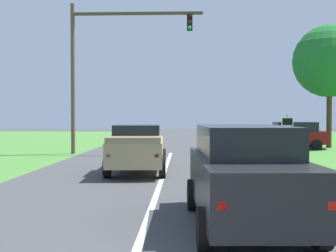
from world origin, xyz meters
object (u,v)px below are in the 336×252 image
at_px(keep_moving_sign, 287,131).
at_px(oak_tree_right, 330,61).
at_px(crossing_suv_far, 293,135).
at_px(traffic_light, 104,56).
at_px(pickup_truck_lead, 138,148).
at_px(red_suv_near, 245,173).

bearing_deg(keep_moving_sign, oak_tree_right, 59.52).
bearing_deg(crossing_suv_far, traffic_light, -160.66).
bearing_deg(keep_moving_sign, crossing_suv_far, 73.94).
height_order(traffic_light, oak_tree_right, traffic_light).
xyz_separation_m(pickup_truck_lead, keep_moving_sign, (7.12, 5.50, 0.49)).
bearing_deg(keep_moving_sign, traffic_light, 164.98).
bearing_deg(pickup_truck_lead, oak_tree_right, 48.90).
xyz_separation_m(red_suv_near, keep_moving_sign, (4.07, 13.67, 0.40)).
bearing_deg(oak_tree_right, traffic_light, -159.48).
height_order(pickup_truck_lead, keep_moving_sign, keep_moving_sign).
height_order(traffic_light, keep_moving_sign, traffic_light).
distance_m(oak_tree_right, crossing_suv_far, 5.97).
relative_size(red_suv_near, traffic_light, 0.58).
bearing_deg(keep_moving_sign, red_suv_near, -106.59).
height_order(oak_tree_right, crossing_suv_far, oak_tree_right).
xyz_separation_m(pickup_truck_lead, oak_tree_right, (11.93, 13.68, 5.04)).
distance_m(red_suv_near, keep_moving_sign, 14.27).
relative_size(red_suv_near, keep_moving_sign, 2.24).
bearing_deg(pickup_truck_lead, red_suv_near, -69.58).
relative_size(pickup_truck_lead, oak_tree_right, 0.64).
height_order(red_suv_near, crossing_suv_far, red_suv_near).
distance_m(traffic_light, crossing_suv_far, 13.47).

